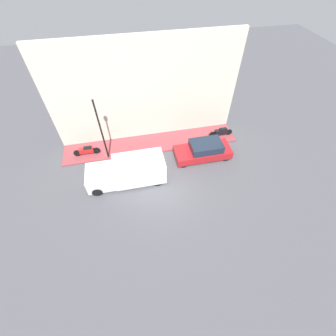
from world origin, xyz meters
name	(u,v)px	position (x,y,z in m)	size (l,w,h in m)	color
ground_plane	(162,188)	(0.00, 0.00, 0.00)	(60.00, 60.00, 0.00)	#47474C
sidewalk	(151,143)	(4.67, 0.00, 0.06)	(2.31, 14.17, 0.11)	brown
building_facade	(146,93)	(5.97, 0.00, 3.98)	(0.30, 14.17, 7.96)	beige
parked_car	(204,150)	(2.40, -3.77, 0.66)	(1.79, 4.33, 1.39)	maroon
delivery_van	(128,171)	(1.23, 2.16, 0.93)	(2.05, 5.36, 1.82)	silver
motorcycle_black	(221,132)	(4.37, -5.97, 0.52)	(0.30, 2.04, 0.75)	black
motorcycle_red	(87,151)	(4.37, 5.13, 0.53)	(0.30, 2.01, 0.76)	#B21E1E
streetlamp	(99,123)	(3.76, 3.54, 3.38)	(0.30, 0.30, 5.37)	black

